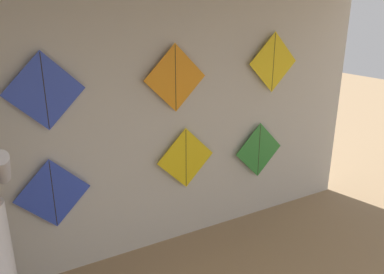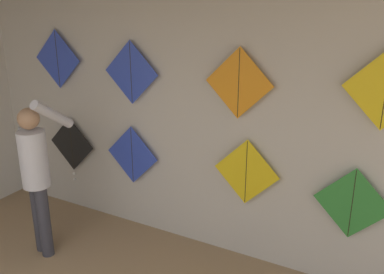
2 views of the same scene
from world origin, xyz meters
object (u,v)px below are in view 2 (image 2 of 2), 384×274
(kite_1, at_px, (132,155))
(kite_4, at_px, (57,59))
(kite_6, at_px, (239,83))
(kite_2, at_px, (246,172))
(kite_5, at_px, (131,73))
(shopkeeper, at_px, (36,169))
(kite_0, at_px, (72,146))
(kite_3, at_px, (352,204))

(kite_1, height_order, kite_4, kite_4)
(kite_6, bearing_deg, kite_2, 0.00)
(kite_5, bearing_deg, shopkeeper, -122.58)
(kite_1, bearing_deg, shopkeeper, -120.81)
(kite_5, bearing_deg, kite_0, -179.97)
(kite_2, distance_m, kite_5, 1.54)
(kite_2, bearing_deg, kite_3, 0.00)
(shopkeeper, height_order, kite_6, kite_6)
(kite_1, relative_size, kite_5, 1.00)
(kite_5, height_order, kite_6, kite_6)
(kite_3, xyz_separation_m, kite_6, (-1.08, 0.00, 0.93))
(shopkeeper, bearing_deg, kite_5, 76.00)
(shopkeeper, height_order, kite_4, kite_4)
(kite_4, bearing_deg, shopkeeper, -62.17)
(shopkeeper, bearing_deg, kite_3, 35.69)
(kite_6, bearing_deg, kite_1, 180.00)
(kite_0, xyz_separation_m, kite_6, (2.11, 0.00, 0.97))
(kite_1, distance_m, kite_2, 1.34)
(kite_4, distance_m, kite_5, 1.02)
(kite_3, bearing_deg, kite_6, 180.00)
(kite_0, bearing_deg, kite_2, 0.01)
(shopkeeper, relative_size, kite_1, 2.51)
(kite_1, bearing_deg, kite_4, 180.00)
(shopkeeper, relative_size, kite_6, 2.51)
(shopkeeper, xyz_separation_m, kite_2, (1.85, 0.87, 0.02))
(kite_1, bearing_deg, kite_5, 0.00)
(kite_2, xyz_separation_m, kite_4, (-2.31, 0.00, 0.90))
(shopkeeper, height_order, kite_3, shopkeeper)
(kite_2, bearing_deg, shopkeeper, -154.86)
(kite_4, height_order, kite_6, kite_4)
(kite_1, relative_size, kite_4, 1.00)
(shopkeeper, relative_size, kite_0, 2.08)
(shopkeeper, relative_size, kite_2, 2.51)
(kite_0, bearing_deg, kite_1, 0.03)
(kite_0, xyz_separation_m, kite_2, (2.22, 0.00, 0.13))
(kite_2, height_order, kite_4, kite_4)
(kite_4, distance_m, kite_6, 2.20)
(kite_3, bearing_deg, shopkeeper, -162.89)
(kite_0, xyz_separation_m, kite_3, (3.19, 0.00, 0.04))
(kite_3, relative_size, kite_4, 1.00)
(kite_4, relative_size, kite_5, 1.00)
(shopkeeper, height_order, kite_0, shopkeeper)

